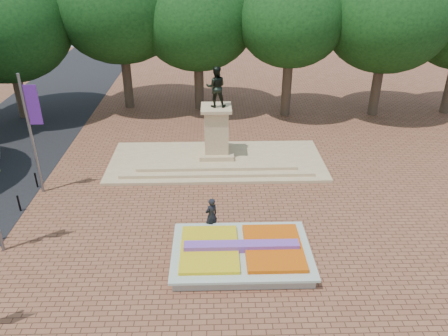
{
  "coord_description": "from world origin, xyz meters",
  "views": [
    {
      "loc": [
        -0.23,
        -17.87,
        12.89
      ],
      "look_at": [
        0.35,
        2.92,
        2.2
      ],
      "focal_mm": 35.0,
      "sensor_mm": 36.0,
      "label": 1
    }
  ],
  "objects": [
    {
      "name": "ground",
      "position": [
        0.0,
        0.0,
        0.0
      ],
      "size": [
        90.0,
        90.0,
        0.0
      ],
      "primitive_type": "plane",
      "color": "brown",
      "rests_on": "ground"
    },
    {
      "name": "flower_bed",
      "position": [
        1.03,
        -2.0,
        0.38
      ],
      "size": [
        6.3,
        4.3,
        0.91
      ],
      "color": "gray",
      "rests_on": "ground"
    },
    {
      "name": "monument",
      "position": [
        0.0,
        8.0,
        0.88
      ],
      "size": [
        14.0,
        6.0,
        6.4
      ],
      "color": "tan",
      "rests_on": "ground"
    },
    {
      "name": "tree_row_back",
      "position": [
        2.33,
        18.0,
        6.67
      ],
      "size": [
        44.8,
        8.8,
        10.43
      ],
      "color": "#32261B",
      "rests_on": "ground"
    },
    {
      "name": "pedestrian",
      "position": [
        -0.36,
        0.26,
        0.95
      ],
      "size": [
        0.83,
        0.77,
        1.9
      ],
      "primitive_type": "imported",
      "rotation": [
        0.0,
        0.0,
        3.74
      ],
      "color": "black",
      "rests_on": "ground"
    }
  ]
}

